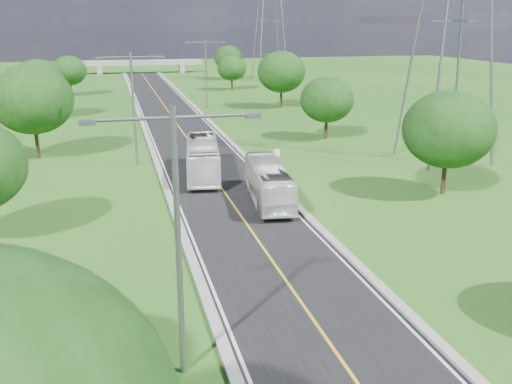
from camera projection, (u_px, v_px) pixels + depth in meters
ground at (182, 132)px, 67.33m from camera, size 260.00×260.00×0.00m
road at (176, 123)px, 72.89m from camera, size 8.00×150.00×0.06m
curb_left at (142, 124)px, 71.86m from camera, size 0.50×150.00×0.22m
curb_right at (209, 121)px, 73.87m from camera, size 0.50×150.00×0.22m
speed_limit_sign at (277, 158)px, 47.67m from camera, size 0.55×0.09×2.40m
overpass at (141, 63)px, 140.85m from camera, size 30.00×3.00×3.20m
streetlight_near_left at (177, 223)px, 19.67m from camera, size 5.90×0.25×10.00m
streetlight_mid_left at (133, 99)px, 50.28m from camera, size 5.90×0.25×10.00m
streetlight_far_right at (206, 68)px, 83.73m from camera, size 5.90×0.25×10.00m
power_tower_near at (456, 4)px, 49.92m from camera, size 9.00×6.40×28.00m
power_tower_far at (270, 13)px, 120.45m from camera, size 9.00×6.40×28.00m
tree_lc at (32, 100)px, 52.90m from camera, size 7.56×7.56×8.79m
tree_ld at (38, 81)px, 74.87m from camera, size 6.72×6.72×7.82m
tree_le at (69, 71)px, 97.91m from camera, size 5.88×5.88×6.84m
tree_rb at (449, 129)px, 41.85m from camera, size 6.72×6.72×7.82m
tree_rc at (327, 100)px, 62.20m from camera, size 5.88×5.88×6.84m
tree_rd at (281, 72)px, 84.67m from camera, size 7.14×7.14×8.30m
tree_re at (232, 68)px, 106.70m from camera, size 5.46×5.46×6.35m
tree_rf at (228, 58)px, 125.90m from camera, size 6.30×6.30×7.33m
bus_outbound at (268, 182)px, 41.01m from camera, size 3.52×10.26×2.80m
bus_inbound at (203, 158)px, 47.78m from camera, size 4.06×11.19×3.05m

